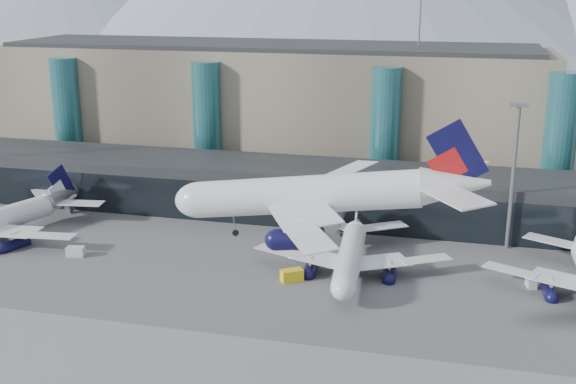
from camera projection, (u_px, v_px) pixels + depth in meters
The scene contains 12 objects.
ground at pixel (268, 361), 89.03m from camera, with size 900.00×900.00×0.00m, color #515154.
concourse at pixel (348, 194), 141.34m from camera, with size 170.00×27.00×10.00m.
terminal_main at pixel (269, 108), 174.29m from camera, with size 130.00×30.00×31.00m.
teal_towers at pixel (293, 129), 157.46m from camera, with size 116.40×19.40×46.00m.
lightmast_mid at pixel (514, 168), 122.58m from camera, with size 3.00×1.20×25.60m.
hero_jet at pixel (338, 184), 75.90m from camera, with size 34.46×35.57×11.45m.
jet_parked_left at pixel (5, 211), 131.81m from camera, with size 35.10×37.35×12.01m.
jet_parked_mid at pixel (352, 244), 116.82m from camera, with size 33.75×33.32×10.91m.
veh_a at pixel (76, 252), 122.61m from camera, with size 2.96×1.66×1.66m, color silver.
veh_b at pixel (289, 239), 129.04m from camera, with size 2.30×1.42×1.33m, color yellow.
veh_g at pixel (531, 283), 110.27m from camera, with size 2.23×1.30×1.30m, color silver.
veh_h at pixel (292, 275), 112.46m from camera, with size 3.39×1.78×1.87m, color yellow.
Camera 1 is at (21.82, -76.54, 45.09)m, focal length 45.00 mm.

